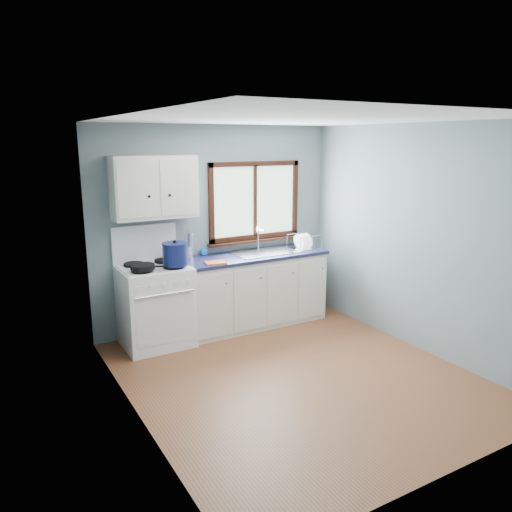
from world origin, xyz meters
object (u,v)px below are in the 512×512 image
thermos (190,246)px  dish_rack (304,245)px  base_cabinets (254,293)px  sink (266,257)px  stockpot (175,254)px  utensil_crock (187,253)px  skillet (143,267)px  gas_range (155,303)px

thermos → dish_rack: (1.53, -0.19, -0.11)m
base_cabinets → sink: (0.18, -0.00, 0.45)m
stockpot → utensil_crock: bearing=50.6°
base_cabinets → utensil_crock: 1.04m
sink → utensil_crock: utensil_crock is taller
base_cabinets → sink: size_ratio=2.20×
skillet → sink: bearing=30.2°
utensil_crock → dish_rack: (1.58, -0.17, -0.03)m
sink → thermos: (-0.97, 0.15, 0.22)m
stockpot → dish_rack: (1.84, 0.15, -0.11)m
skillet → dish_rack: (2.22, 0.15, -0.01)m
sink → gas_range: bearing=-179.3°
skillet → utensil_crock: size_ratio=1.00×
utensil_crock → base_cabinets: bearing=-9.2°
base_cabinets → stockpot: size_ratio=4.93×
gas_range → base_cabinets: 1.31m
stockpot → base_cabinets: bearing=9.7°
sink → thermos: 1.00m
skillet → dish_rack: size_ratio=1.01×
base_cabinets → utensil_crock: utensil_crock is taller
base_cabinets → thermos: thermos is taller
gas_range → sink: gas_range is taller
skillet → thermos: bearing=50.1°
gas_range → utensil_crock: gas_range is taller
gas_range → dish_rack: (2.04, -0.02, 0.48)m
dish_rack → utensil_crock: bearing=167.5°
gas_range → stockpot: size_ratio=3.62×
gas_range → base_cabinets: bearing=0.8°
gas_range → sink: bearing=0.7°
sink → dish_rack: 0.57m
skillet → thermos: thermos is taller
dish_rack → gas_range: bearing=173.2°
base_cabinets → sink: 0.48m
skillet → stockpot: size_ratio=1.11×
gas_range → utensil_crock: 0.71m
base_cabinets → thermos: 1.05m
stockpot → thermos: (0.32, 0.34, -0.01)m
base_cabinets → skillet: bearing=-172.7°
base_cabinets → dish_rack: dish_rack is taller
gas_range → dish_rack: 2.10m
skillet → gas_range: bearing=68.3°
thermos → dish_rack: 1.54m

